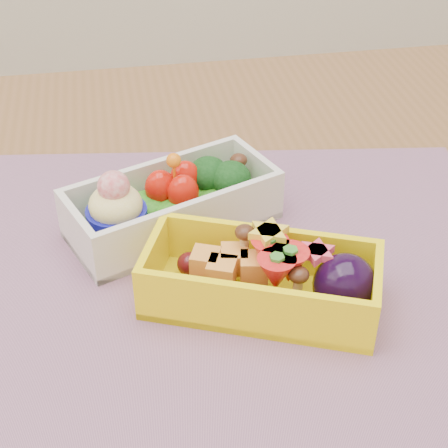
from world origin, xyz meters
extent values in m
cube|color=brown|center=(0.00, 0.00, 0.73)|extent=(1.20, 0.80, 0.04)
cube|color=gray|center=(0.01, 0.00, 0.75)|extent=(0.51, 0.42, 0.00)
cube|color=silver|center=(-0.01, 0.06, 0.78)|extent=(0.19, 0.13, 0.05)
ellipsoid|color=green|center=(-0.01, 0.06, 0.77)|extent=(0.17, 0.12, 0.02)
cylinder|color=#141698|center=(-0.06, 0.04, 0.77)|extent=(0.05, 0.05, 0.03)
sphere|color=red|center=(-0.06, 0.04, 0.81)|extent=(0.03, 0.03, 0.03)
ellipsoid|color=red|center=(-0.02, 0.06, 0.79)|extent=(0.03, 0.02, 0.03)
ellipsoid|color=red|center=(0.00, 0.05, 0.79)|extent=(0.03, 0.02, 0.03)
ellipsoid|color=red|center=(0.00, 0.07, 0.79)|extent=(0.03, 0.02, 0.03)
sphere|color=orange|center=(-0.01, 0.06, 0.81)|extent=(0.01, 0.01, 0.01)
ellipsoid|color=black|center=(0.02, 0.08, 0.79)|extent=(0.03, 0.03, 0.03)
ellipsoid|color=black|center=(0.04, 0.07, 0.79)|extent=(0.03, 0.03, 0.03)
ellipsoid|color=#3F2111|center=(0.05, 0.09, 0.79)|extent=(0.02, 0.02, 0.01)
cube|color=yellow|center=(0.04, -0.05, 0.77)|extent=(0.18, 0.13, 0.04)
ellipsoid|color=#490D12|center=(0.00, -0.04, 0.77)|extent=(0.10, 0.07, 0.02)
cube|color=orange|center=(0.02, -0.04, 0.78)|extent=(0.05, 0.05, 0.02)
cone|color=red|center=(0.05, -0.04, 0.79)|extent=(0.04, 0.04, 0.03)
cone|color=red|center=(0.06, -0.05, 0.79)|extent=(0.04, 0.04, 0.03)
cone|color=red|center=(0.05, -0.06, 0.79)|extent=(0.04, 0.04, 0.03)
cylinder|color=yellow|center=(0.05, -0.03, 0.81)|extent=(0.03, 0.03, 0.01)
cylinder|color=#E53F5B|center=(0.08, -0.05, 0.80)|extent=(0.03, 0.03, 0.01)
ellipsoid|color=#3F2111|center=(0.03, -0.02, 0.79)|extent=(0.01, 0.01, 0.01)
ellipsoid|color=#3F2111|center=(0.06, -0.07, 0.79)|extent=(0.01, 0.01, 0.01)
ellipsoid|color=black|center=(0.09, -0.07, 0.78)|extent=(0.04, 0.04, 0.05)
camera|label=1|loc=(-0.05, -0.42, 1.10)|focal=56.27mm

